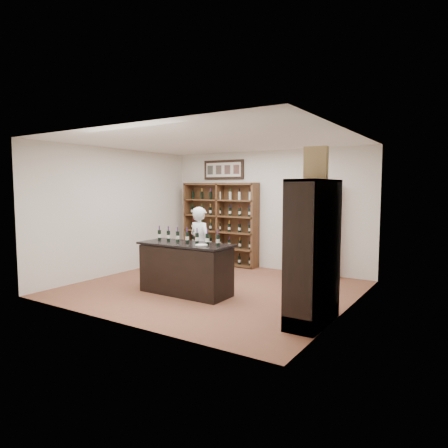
{
  "coord_description": "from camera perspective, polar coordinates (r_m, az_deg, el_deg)",
  "views": [
    {
      "loc": [
        4.59,
        -6.65,
        2.08
      ],
      "look_at": [
        0.11,
        0.3,
        1.32
      ],
      "focal_mm": 32.0,
      "sensor_mm": 36.0,
      "label": 1
    }
  ],
  "objects": [
    {
      "name": "wall_back",
      "position": [
        10.25,
        6.16,
        1.99
      ],
      "size": [
        5.5,
        0.04,
        3.0
      ],
      "primitive_type": "cube",
      "color": "beige",
      "rests_on": "ground"
    },
    {
      "name": "counter_bottle_0",
      "position": [
        8.28,
        -9.21,
        -1.55
      ],
      "size": [
        0.07,
        0.07,
        0.3
      ],
      "color": "black",
      "rests_on": "tasting_counter"
    },
    {
      "name": "framed_picture",
      "position": [
        10.86,
        -0.05,
        7.75
      ],
      "size": [
        1.25,
        0.04,
        0.52
      ],
      "primitive_type": "cube",
      "color": "black",
      "rests_on": "wall_back"
    },
    {
      "name": "counter_bottle_3",
      "position": [
        7.82,
        -5.28,
        -1.91
      ],
      "size": [
        0.07,
        0.07,
        0.3
      ],
      "color": "black",
      "rests_on": "tasting_counter"
    },
    {
      "name": "tasting_counter",
      "position": [
        7.87,
        -5.49,
        -6.38
      ],
      "size": [
        1.88,
        0.78,
        1.0
      ],
      "color": "black",
      "rests_on": "ground"
    },
    {
      "name": "counter_bottle_5",
      "position": [
        7.53,
        -2.4,
        -2.16
      ],
      "size": [
        0.07,
        0.07,
        0.3
      ],
      "color": "black",
      "rests_on": "tasting_counter"
    },
    {
      "name": "arched_doorway",
      "position": [
        9.62,
        12.34,
        -0.47
      ],
      "size": [
        1.17,
        0.35,
        2.17
      ],
      "color": "black",
      "rests_on": "ground"
    },
    {
      "name": "counter_bottle_6",
      "position": [
        7.4,
        -0.88,
        -2.3
      ],
      "size": [
        0.07,
        0.07,
        0.3
      ],
      "color": "black",
      "rests_on": "tasting_counter"
    },
    {
      "name": "side_cabinet",
      "position": [
        6.25,
        12.85,
        -7.14
      ],
      "size": [
        0.48,
        1.2,
        2.2
      ],
      "color": "black",
      "rests_on": "ground"
    },
    {
      "name": "floor",
      "position": [
        8.34,
        -1.78,
        -9.18
      ],
      "size": [
        5.5,
        5.5,
        0.0
      ],
      "primitive_type": "plane",
      "color": "brown",
      "rests_on": "ground"
    },
    {
      "name": "wine_shelf",
      "position": [
        10.78,
        -0.45,
        0.05
      ],
      "size": [
        2.2,
        0.38,
        2.2
      ],
      "color": "brown",
      "rests_on": "ground"
    },
    {
      "name": "plate",
      "position": [
        7.44,
        -3.24,
        -3.02
      ],
      "size": [
        0.23,
        0.23,
        0.02
      ],
      "primitive_type": "cylinder",
      "color": "beige",
      "rests_on": "tasting_counter"
    },
    {
      "name": "shopkeeper",
      "position": [
        8.72,
        -3.41,
        -3.0
      ],
      "size": [
        0.68,
        0.52,
        1.66
      ],
      "primitive_type": "imported",
      "rotation": [
        0.0,
        0.0,
        2.92
      ],
      "color": "silver",
      "rests_on": "ground"
    },
    {
      "name": "counter_bottle_4",
      "position": [
        7.67,
        -3.87,
        -2.03
      ],
      "size": [
        0.07,
        0.07,
        0.3
      ],
      "color": "black",
      "rests_on": "tasting_counter"
    },
    {
      "name": "ceiling",
      "position": [
        8.13,
        -1.84,
        11.76
      ],
      "size": [
        5.5,
        5.5,
        0.0
      ],
      "primitive_type": "plane",
      "rotation": [
        3.14,
        0.0,
        0.0
      ],
      "color": "white",
      "rests_on": "wall_back"
    },
    {
      "name": "counter_bottle_1",
      "position": [
        8.12,
        -7.95,
        -1.67
      ],
      "size": [
        0.07,
        0.07,
        0.3
      ],
      "color": "black",
      "rests_on": "tasting_counter"
    },
    {
      "name": "wall_left",
      "position": [
        9.92,
        -15.01,
        1.73
      ],
      "size": [
        0.04,
        5.0,
        3.0
      ],
      "primitive_type": "cube",
      "color": "beige",
      "rests_on": "ground"
    },
    {
      "name": "counter_bottle_2",
      "position": [
        7.97,
        -6.64,
        -1.79
      ],
      "size": [
        0.07,
        0.07,
        0.3
      ],
      "color": "black",
      "rests_on": "tasting_counter"
    },
    {
      "name": "wine_crate",
      "position": [
        6.15,
        13.0,
        8.49
      ],
      "size": [
        0.35,
        0.17,
        0.48
      ],
      "primitive_type": "cube",
      "rotation": [
        0.0,
        0.0,
        0.07
      ],
      "color": "tan",
      "rests_on": "side_cabinet"
    },
    {
      "name": "wall_right",
      "position": [
        6.92,
        17.29,
        0.21
      ],
      "size": [
        0.04,
        5.0,
        3.0
      ],
      "primitive_type": "cube",
      "color": "beige",
      "rests_on": "ground"
    },
    {
      "name": "emergency_light",
      "position": [
        9.67,
        12.68,
        7.04
      ],
      "size": [
        0.3,
        0.1,
        0.1
      ],
      "primitive_type": "cube",
      "color": "white",
      "rests_on": "wall_back"
    }
  ]
}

